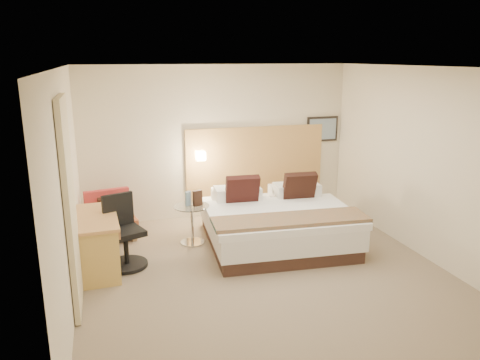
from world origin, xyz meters
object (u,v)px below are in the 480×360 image
object	(u,v)px
desk_chair	(124,238)
desk	(98,227)
lounge_chair	(111,220)
side_table	(192,222)
bed	(276,222)

from	to	relation	value
desk_chair	desk	bearing A→B (deg)	-178.00
lounge_chair	desk_chair	bearing A→B (deg)	-82.24
side_table	desk	xyz separation A→B (m)	(-1.38, -0.55, 0.26)
bed	desk	world-z (taller)	bed
side_table	desk	world-z (taller)	desk
desk	desk_chair	world-z (taller)	desk_chair
side_table	lounge_chair	bearing A→B (deg)	153.54
bed	side_table	world-z (taller)	bed
side_table	desk_chair	xyz separation A→B (m)	(-1.05, -0.53, 0.07)
bed	lounge_chair	size ratio (longest dim) A/B	2.81
desk_chair	side_table	bearing A→B (deg)	27.03
lounge_chair	desk_chair	distance (m)	1.15
bed	side_table	size ratio (longest dim) A/B	3.31
desk	side_table	bearing A→B (deg)	21.61
lounge_chair	side_table	bearing A→B (deg)	-26.46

